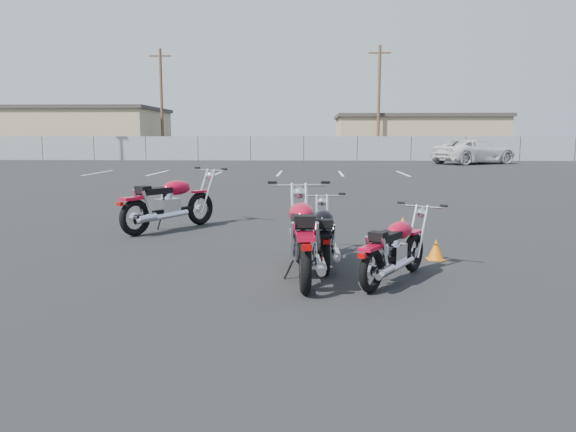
{
  "coord_description": "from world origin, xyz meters",
  "views": [
    {
      "loc": [
        0.52,
        -7.39,
        1.79
      ],
      "look_at": [
        0.2,
        0.6,
        0.65
      ],
      "focal_mm": 35.0,
      "sensor_mm": 36.0,
      "label": 1
    }
  ],
  "objects_px": {
    "motorcycle_front_red": "(169,203)",
    "white_van": "(475,145)",
    "motorcycle_second_black": "(324,235)",
    "motorcycle_third_red": "(303,237)",
    "motorcycle_rear_red": "(395,249)"
  },
  "relations": [
    {
      "from": "motorcycle_second_black",
      "to": "white_van",
      "type": "distance_m",
      "value": 31.58
    },
    {
      "from": "motorcycle_third_red",
      "to": "motorcycle_rear_red",
      "type": "distance_m",
      "value": 1.15
    },
    {
      "from": "white_van",
      "to": "motorcycle_third_red",
      "type": "bearing_deg",
      "value": 130.56
    },
    {
      "from": "white_van",
      "to": "motorcycle_second_black",
      "type": "bearing_deg",
      "value": 130.62
    },
    {
      "from": "motorcycle_front_red",
      "to": "motorcycle_second_black",
      "type": "xyz_separation_m",
      "value": [
        2.9,
        -2.82,
        -0.11
      ]
    },
    {
      "from": "white_van",
      "to": "motorcycle_front_red",
      "type": "bearing_deg",
      "value": 123.62
    },
    {
      "from": "motorcycle_front_red",
      "to": "motorcycle_second_black",
      "type": "distance_m",
      "value": 4.04
    },
    {
      "from": "motorcycle_third_red",
      "to": "motorcycle_rear_red",
      "type": "xyz_separation_m",
      "value": [
        1.13,
        -0.17,
        -0.11
      ]
    },
    {
      "from": "white_van",
      "to": "motorcycle_rear_red",
      "type": "bearing_deg",
      "value": 132.57
    },
    {
      "from": "motorcycle_third_red",
      "to": "white_van",
      "type": "xyz_separation_m",
      "value": [
        10.85,
        30.47,
        0.73
      ]
    },
    {
      "from": "motorcycle_third_red",
      "to": "white_van",
      "type": "distance_m",
      "value": 32.35
    },
    {
      "from": "motorcycle_front_red",
      "to": "white_van",
      "type": "relative_size",
      "value": 0.33
    },
    {
      "from": "motorcycle_front_red",
      "to": "white_van",
      "type": "height_order",
      "value": "white_van"
    },
    {
      "from": "motorcycle_rear_red",
      "to": "white_van",
      "type": "bearing_deg",
      "value": 72.41
    },
    {
      "from": "motorcycle_second_black",
      "to": "white_van",
      "type": "relative_size",
      "value": 0.29
    }
  ]
}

